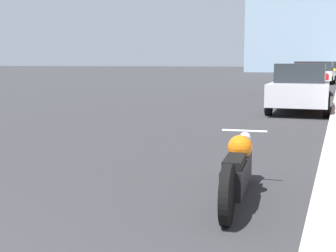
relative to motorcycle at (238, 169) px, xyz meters
name	(u,v)px	position (x,y,z in m)	size (l,w,h in m)	color
motorcycle	(238,169)	(0.00, 0.00, 0.00)	(0.62, 2.45, 0.79)	black
parked_car_silver	(300,88)	(-0.16, 11.00, 0.44)	(2.03, 4.28, 1.67)	#BCBCC1
parked_car_red	(309,77)	(-0.53, 21.41, 0.49)	(2.21, 4.49, 1.76)	red
parked_car_white	(321,73)	(-0.38, 34.12, 0.47)	(2.19, 3.96, 1.76)	silver
parked_car_yellow	(326,71)	(-0.38, 44.97, 0.47)	(2.06, 4.59, 1.71)	gold
parked_car_black	(330,69)	(-0.20, 56.00, 0.50)	(2.10, 4.20, 1.83)	black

